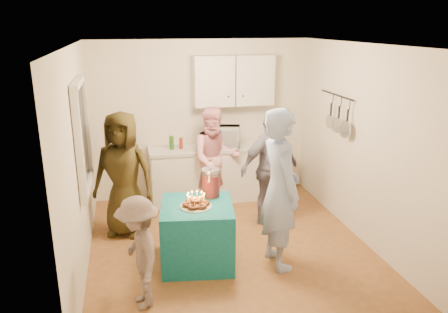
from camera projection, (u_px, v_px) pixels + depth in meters
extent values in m
plane|color=brown|center=(230.00, 247.00, 5.77)|extent=(4.00, 4.00, 0.00)
plane|color=white|center=(231.00, 45.00, 5.01)|extent=(4.00, 4.00, 0.00)
plane|color=silver|center=(202.00, 120.00, 7.26)|extent=(3.60, 3.60, 0.00)
plane|color=silver|center=(78.00, 163.00, 5.01)|extent=(4.00, 4.00, 0.00)
plane|color=silver|center=(362.00, 144.00, 5.78)|extent=(4.00, 4.00, 0.00)
cube|color=black|center=(81.00, 135.00, 5.22)|extent=(0.04, 1.00, 1.20)
cube|color=white|center=(218.00, 174.00, 7.28)|extent=(2.20, 0.58, 0.86)
cube|color=beige|center=(218.00, 148.00, 7.14)|extent=(2.24, 0.62, 0.05)
cube|color=white|center=(233.00, 81.00, 7.03)|extent=(1.30, 0.30, 0.80)
cube|color=black|center=(334.00, 112.00, 6.32)|extent=(0.12, 1.00, 0.60)
imported|color=white|center=(222.00, 136.00, 7.11)|extent=(0.65, 0.51, 0.32)
cube|color=#116771|center=(197.00, 234.00, 5.31)|extent=(0.97, 0.97, 0.76)
cylinder|color=#AE0D15|center=(211.00, 183.00, 5.42)|extent=(0.22, 0.22, 0.34)
imported|color=#9EB5E6|center=(280.00, 189.00, 5.11)|extent=(0.53, 0.75, 1.94)
imported|color=#554518|center=(124.00, 174.00, 5.94)|extent=(0.99, 0.83, 1.73)
imported|color=pink|center=(215.00, 159.00, 6.81)|extent=(0.79, 0.62, 1.63)
imported|color=black|center=(270.00, 168.00, 6.29)|extent=(1.06, 0.71, 1.67)
imported|color=#645450|center=(139.00, 253.00, 4.43)|extent=(0.58, 0.85, 1.21)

